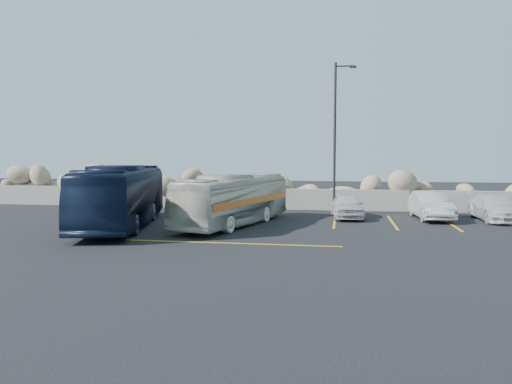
% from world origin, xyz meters
% --- Properties ---
extents(ground, '(90.00, 90.00, 0.00)m').
position_xyz_m(ground, '(0.00, 0.00, 0.00)').
color(ground, black).
rests_on(ground, ground).
extents(seawall, '(60.00, 0.40, 1.20)m').
position_xyz_m(seawall, '(0.00, 12.00, 0.60)').
color(seawall, gray).
rests_on(seawall, ground).
extents(riprap_pile, '(54.00, 2.80, 2.60)m').
position_xyz_m(riprap_pile, '(0.00, 13.20, 1.30)').
color(riprap_pile, '#998264').
rests_on(riprap_pile, ground).
extents(parking_lines, '(18.16, 9.36, 0.01)m').
position_xyz_m(parking_lines, '(4.64, 5.57, 0.01)').
color(parking_lines, gold).
rests_on(parking_lines, ground).
extents(lamppost, '(1.14, 0.18, 8.00)m').
position_xyz_m(lamppost, '(2.56, 9.50, 4.30)').
color(lamppost, '#2C2927').
rests_on(lamppost, ground).
extents(vintage_bus, '(3.89, 8.53, 2.31)m').
position_xyz_m(vintage_bus, '(-1.88, 4.83, 1.16)').
color(vintage_bus, beige).
rests_on(vintage_bus, ground).
extents(tour_coach, '(4.47, 10.08, 2.73)m').
position_xyz_m(tour_coach, '(-6.71, 3.54, 1.37)').
color(tour_coach, black).
rests_on(tour_coach, ground).
extents(car_a, '(1.83, 3.83, 1.26)m').
position_xyz_m(car_a, '(3.18, 8.32, 0.63)').
color(car_a, silver).
rests_on(car_a, ground).
extents(car_b, '(1.78, 4.23, 1.36)m').
position_xyz_m(car_b, '(7.27, 8.57, 0.68)').
color(car_b, '#BDBCC1').
rests_on(car_b, ground).
extents(car_c, '(1.96, 4.40, 1.25)m').
position_xyz_m(car_c, '(10.29, 8.65, 0.63)').
color(car_c, silver).
rests_on(car_c, ground).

